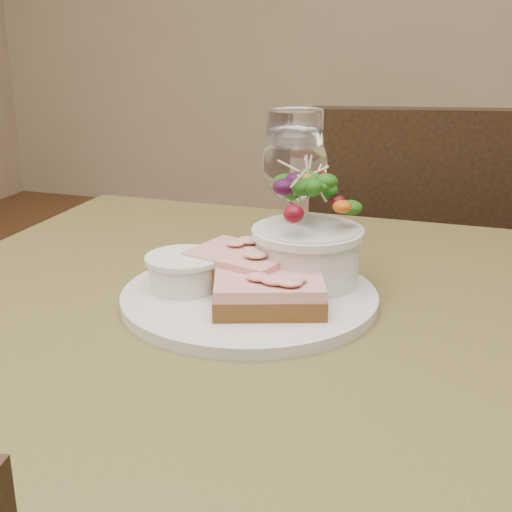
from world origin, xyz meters
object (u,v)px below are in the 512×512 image
(dinner_plate, at_px, (249,297))
(sandwich_front, at_px, (269,292))
(ramekin, at_px, (184,270))
(wine_glass, at_px, (294,168))
(cafe_table, at_px, (251,401))
(sandwich_back, at_px, (241,265))
(chair_far, at_px, (408,397))
(salad_bowl, at_px, (308,230))

(dinner_plate, height_order, sandwich_front, sandwich_front)
(dinner_plate, distance_m, ramekin, 0.08)
(ramekin, bearing_deg, wine_glass, 55.27)
(cafe_table, xyz_separation_m, sandwich_back, (-0.03, 0.04, 0.14))
(chair_far, xyz_separation_m, sandwich_front, (-0.09, -0.69, 0.48))
(cafe_table, bearing_deg, sandwich_front, -11.29)
(dinner_plate, xyz_separation_m, wine_glass, (0.02, 0.11, 0.12))
(wine_glass, bearing_deg, sandwich_front, -83.94)
(cafe_table, height_order, chair_far, chair_far)
(chair_far, height_order, sandwich_front, chair_far)
(cafe_table, xyz_separation_m, chair_far, (0.11, 0.69, -0.36))
(salad_bowl, xyz_separation_m, wine_glass, (-0.03, 0.07, 0.05))
(wine_glass, bearing_deg, cafe_table, -91.69)
(cafe_table, distance_m, wine_glass, 0.27)
(chair_far, bearing_deg, wine_glass, 66.58)
(salad_bowl, bearing_deg, wine_glass, 117.44)
(chair_far, bearing_deg, ramekin, 61.51)
(chair_far, distance_m, sandwich_front, 0.85)
(wine_glass, bearing_deg, sandwich_back, -106.70)
(chair_far, bearing_deg, dinner_plate, 67.07)
(sandwich_front, xyz_separation_m, ramekin, (-0.10, 0.02, 0.00))
(sandwich_front, relative_size, ramekin, 1.71)
(sandwich_back, height_order, wine_glass, wine_glass)
(cafe_table, bearing_deg, chair_far, 81.21)
(cafe_table, relative_size, ramekin, 10.53)
(dinner_plate, bearing_deg, sandwich_back, 132.90)
(ramekin, xyz_separation_m, wine_glass, (0.09, 0.12, 0.09))
(cafe_table, distance_m, dinner_plate, 0.11)
(cafe_table, distance_m, sandwich_back, 0.15)
(cafe_table, relative_size, salad_bowl, 6.30)
(cafe_table, relative_size, dinner_plate, 2.96)
(sandwich_front, distance_m, sandwich_back, 0.07)
(sandwich_front, relative_size, sandwich_back, 1.06)
(cafe_table, distance_m, salad_bowl, 0.19)
(chair_far, xyz_separation_m, dinner_plate, (-0.12, -0.66, 0.46))
(dinner_plate, xyz_separation_m, sandwich_front, (0.03, -0.03, 0.02))
(salad_bowl, bearing_deg, cafe_table, -116.04)
(dinner_plate, height_order, salad_bowl, salad_bowl)
(cafe_table, relative_size, sandwich_front, 6.14)
(dinner_plate, xyz_separation_m, salad_bowl, (0.05, 0.05, 0.07))
(dinner_plate, bearing_deg, cafe_table, -67.86)
(ramekin, bearing_deg, sandwich_front, -12.58)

